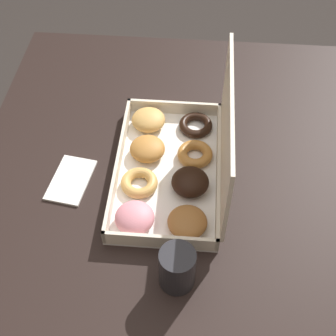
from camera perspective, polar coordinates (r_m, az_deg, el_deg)
ground_plane at (r=1.78m, az=0.68°, el=-17.32°), size 8.00×8.00×0.00m
dining_table at (r=1.18m, az=0.98°, el=-4.86°), size 1.16×0.99×0.77m
donut_box at (r=1.09m, az=1.07°, el=0.50°), size 0.42×0.25×0.26m
coffee_mug at (r=0.93m, az=1.12°, el=-12.06°), size 0.07×0.07×0.10m
paper_napkin at (r=1.13m, az=-11.75°, el=-1.43°), size 0.15×0.10×0.01m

